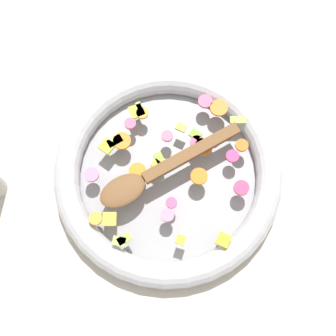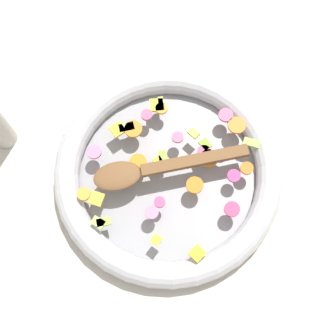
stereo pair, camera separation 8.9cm
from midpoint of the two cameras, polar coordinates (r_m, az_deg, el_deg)
ground_plane at (r=0.93m, az=2.69°, el=-1.38°), size 4.00×4.00×0.00m
skillet at (r=0.91m, az=2.75°, el=-0.97°), size 0.45×0.45×0.05m
chopped_vegetables at (r=0.89m, az=3.52°, el=0.74°), size 0.36×0.33×0.01m
wooden_spoon at (r=0.87m, az=1.17°, el=-0.51°), size 0.30×0.10×0.01m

